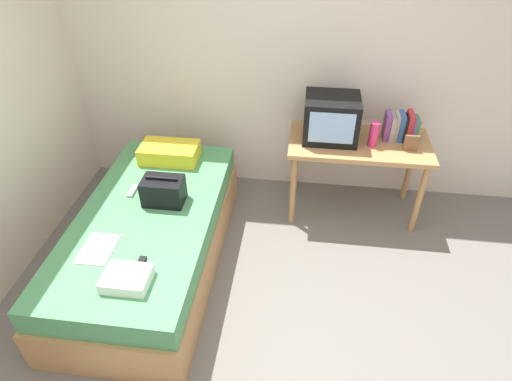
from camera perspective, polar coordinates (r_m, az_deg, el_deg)
name	(u,v)px	position (r m, az deg, el deg)	size (l,w,h in m)	color
ground_plane	(264,354)	(3.01, 1.02, -20.70)	(8.00, 8.00, 0.00)	slate
wall_back	(292,52)	(3.82, 4.74, 17.78)	(5.20, 0.10, 2.60)	beige
bed	(151,238)	(3.43, -13.64, -6.15)	(1.00, 2.00, 0.52)	#B27F4C
desk	(358,151)	(3.75, 13.31, 5.15)	(1.16, 0.60, 0.72)	#B27F4C
tv	(331,118)	(3.62, 9.87, 9.39)	(0.44, 0.39, 0.36)	black
water_bottle	(374,134)	(3.62, 15.24, 7.18)	(0.07, 0.07, 0.21)	#E53372
book_row	(401,127)	(3.78, 18.54, 7.97)	(0.27, 0.17, 0.24)	#7A3D89
picture_frame	(411,143)	(3.66, 19.77, 5.90)	(0.11, 0.02, 0.13)	brown
pillow	(169,153)	(3.77, -11.34, 4.93)	(0.49, 0.29, 0.14)	yellow
handbag	(163,191)	(3.27, -12.11, -0.03)	(0.30, 0.20, 0.22)	black
magazine	(98,249)	(3.06, -20.10, -7.23)	(0.21, 0.29, 0.01)	white
remote_dark	(140,266)	(2.85, -15.10, -9.56)	(0.04, 0.16, 0.02)	black
remote_silver	(133,191)	(3.48, -15.95, -0.06)	(0.04, 0.14, 0.02)	#B7B7BC
folded_towel	(127,279)	(2.76, -16.68, -11.08)	(0.28, 0.22, 0.08)	white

